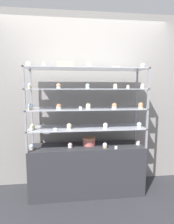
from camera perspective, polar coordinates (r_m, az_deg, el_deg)
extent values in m
plane|color=#2D2D33|center=(2.78, 0.00, -24.58)|extent=(20.00, 20.00, 0.00)
cube|color=gray|center=(2.71, -0.84, 3.73)|extent=(8.00, 0.05, 2.60)
cube|color=#333338|center=(2.62, 0.00, -18.14)|extent=(1.57, 0.41, 0.69)
cube|color=#99999E|center=(2.67, -17.36, -7.03)|extent=(0.02, 0.02, 0.26)
cube|color=#99999E|center=(2.82, 15.46, -6.19)|extent=(0.02, 0.02, 0.26)
cube|color=#99999E|center=(2.30, -19.19, -9.41)|extent=(0.02, 0.02, 0.26)
cube|color=#99999E|center=(2.48, 18.82, -8.22)|extent=(0.02, 0.02, 0.26)
cube|color=#B7BCC6|center=(2.42, 0.00, -5.11)|extent=(1.57, 0.41, 0.01)
cube|color=#99999E|center=(2.62, -17.59, -1.42)|extent=(0.02, 0.02, 0.26)
cube|color=#99999E|center=(2.77, 15.65, -0.87)|extent=(0.02, 0.02, 0.26)
cube|color=#99999E|center=(2.24, -19.48, -2.94)|extent=(0.02, 0.02, 0.26)
cube|color=#99999E|center=(2.42, 19.09, -2.19)|extent=(0.02, 0.02, 0.26)
cube|color=#B7BCC6|center=(2.37, 0.00, 1.12)|extent=(1.57, 0.41, 0.01)
cube|color=#99999E|center=(2.59, -17.82, 4.36)|extent=(0.02, 0.02, 0.26)
cube|color=#99999E|center=(2.74, 15.84, 4.59)|extent=(0.02, 0.02, 0.26)
cube|color=#99999E|center=(2.21, -19.77, 3.81)|extent=(0.02, 0.02, 0.26)
cube|color=#99999E|center=(2.39, 19.36, 4.07)|extent=(0.02, 0.02, 0.26)
cube|color=#B7BCC6|center=(2.36, 0.00, 7.51)|extent=(1.57, 0.41, 0.01)
cube|color=#99999E|center=(2.59, -18.06, 10.20)|extent=(0.02, 0.02, 0.26)
cube|color=#99999E|center=(2.75, 16.04, 10.10)|extent=(0.02, 0.02, 0.26)
cube|color=#99999E|center=(2.21, -20.08, 10.64)|extent=(0.02, 0.02, 0.26)
cube|color=#99999E|center=(2.39, 19.63, 10.39)|extent=(0.02, 0.02, 0.26)
cube|color=#B7BCC6|center=(2.37, 0.00, 13.90)|extent=(1.57, 0.41, 0.01)
cylinder|color=#C66660|center=(2.50, 0.65, -9.73)|extent=(0.17, 0.17, 0.09)
cylinder|color=#E5996B|center=(2.48, 0.65, -8.56)|extent=(0.18, 0.18, 0.02)
cube|color=#DBBC84|center=(2.35, -7.13, 14.82)|extent=(0.20, 0.17, 0.06)
cube|color=#F4EAB2|center=(2.36, -7.14, 15.70)|extent=(0.20, 0.18, 0.01)
cylinder|color=#CCB28C|center=(2.45, -17.61, -11.29)|extent=(0.06, 0.06, 0.02)
sphere|color=silver|center=(2.44, -17.64, -10.67)|extent=(0.06, 0.06, 0.06)
cylinder|color=white|center=(2.42, -5.51, -11.21)|extent=(0.06, 0.06, 0.02)
sphere|color=silver|center=(2.41, -5.52, -10.57)|extent=(0.06, 0.06, 0.06)
cylinder|color=#CCB28C|center=(2.41, 5.88, -11.26)|extent=(0.06, 0.06, 0.02)
sphere|color=white|center=(2.40, 5.89, -10.62)|extent=(0.06, 0.06, 0.06)
cylinder|color=white|center=(2.62, 16.29, -9.97)|extent=(0.06, 0.06, 0.02)
sphere|color=silver|center=(2.62, 16.32, -9.39)|extent=(0.06, 0.06, 0.06)
cube|color=white|center=(2.37, 9.43, -11.38)|extent=(0.04, 0.00, 0.04)
cylinder|color=white|center=(2.38, -17.32, -5.23)|extent=(0.06, 0.06, 0.02)
sphere|color=#F4EAB2|center=(2.37, -17.35, -4.53)|extent=(0.06, 0.06, 0.06)
cylinder|color=beige|center=(2.33, -5.83, -5.17)|extent=(0.06, 0.06, 0.02)
sphere|color=#F4EAB2|center=(2.32, -5.84, -4.46)|extent=(0.06, 0.06, 0.06)
cylinder|color=beige|center=(2.37, 6.02, -4.95)|extent=(0.06, 0.06, 0.02)
sphere|color=silver|center=(2.36, 6.03, -4.25)|extent=(0.06, 0.06, 0.06)
cylinder|color=white|center=(2.51, 16.66, -4.55)|extent=(0.06, 0.06, 0.02)
sphere|color=silver|center=(2.50, 16.68, -3.89)|extent=(0.06, 0.06, 0.06)
cube|color=white|center=(2.22, -10.42, -5.63)|extent=(0.04, 0.00, 0.04)
cylinder|color=#CCB28C|center=(2.31, -17.89, 1.05)|extent=(0.06, 0.06, 0.03)
sphere|color=silver|center=(2.30, -17.92, 1.82)|extent=(0.07, 0.07, 0.07)
cylinder|color=white|center=(2.32, -9.15, 1.35)|extent=(0.06, 0.06, 0.03)
sphere|color=#E5996B|center=(2.32, -9.17, 2.12)|extent=(0.07, 0.07, 0.07)
cylinder|color=beige|center=(2.33, 0.41, 1.47)|extent=(0.06, 0.06, 0.03)
sphere|color=#F4EAB2|center=(2.33, 0.41, 2.23)|extent=(0.07, 0.07, 0.07)
cylinder|color=beige|center=(2.39, 8.88, 1.53)|extent=(0.06, 0.06, 0.03)
sphere|color=#E5996B|center=(2.39, 8.89, 2.28)|extent=(0.07, 0.07, 0.07)
cylinder|color=#CCB28C|center=(2.49, 17.09, 1.54)|extent=(0.06, 0.06, 0.03)
sphere|color=#E5996B|center=(2.49, 17.12, 2.25)|extent=(0.07, 0.07, 0.07)
cube|color=white|center=(2.18, -2.20, 1.28)|extent=(0.04, 0.00, 0.04)
cylinder|color=#CCB28C|center=(2.31, -18.15, 7.60)|extent=(0.05, 0.05, 0.02)
sphere|color=white|center=(2.31, -18.18, 8.26)|extent=(0.05, 0.05, 0.05)
cylinder|color=white|center=(2.24, -9.27, 7.88)|extent=(0.05, 0.05, 0.02)
sphere|color=#E5996B|center=(2.24, -9.28, 8.56)|extent=(0.05, 0.05, 0.05)
cylinder|color=white|center=(2.30, 0.25, 7.97)|extent=(0.05, 0.05, 0.02)
sphere|color=silver|center=(2.30, 0.25, 8.63)|extent=(0.05, 0.05, 0.05)
cylinder|color=white|center=(2.36, 9.22, 7.86)|extent=(0.05, 0.05, 0.02)
sphere|color=#F4EAB2|center=(2.36, 9.24, 8.50)|extent=(0.05, 0.05, 0.05)
cylinder|color=white|center=(2.44, 17.62, 7.59)|extent=(0.05, 0.05, 0.02)
sphere|color=silver|center=(2.44, 17.65, 8.21)|extent=(0.05, 0.05, 0.05)
cube|color=white|center=(2.29, 13.21, 8.02)|extent=(0.04, 0.00, 0.04)
cylinder|color=beige|center=(2.35, -18.68, 14.02)|extent=(0.05, 0.05, 0.02)
sphere|color=#F4EAB2|center=(2.35, -18.70, 14.70)|extent=(0.06, 0.06, 0.06)
cylinder|color=white|center=(2.31, 0.58, 14.54)|extent=(0.05, 0.05, 0.02)
sphere|color=#F4EAB2|center=(2.31, 0.59, 15.23)|extent=(0.06, 0.06, 0.06)
cylinder|color=#CCB28C|center=(2.48, 17.70, 13.70)|extent=(0.05, 0.05, 0.02)
sphere|color=silver|center=(2.48, 17.73, 14.34)|extent=(0.06, 0.06, 0.06)
cube|color=white|center=(2.19, -13.98, 14.95)|extent=(0.04, 0.00, 0.04)
torus|color=#EFE5CC|center=(2.51, 9.32, 13.97)|extent=(0.14, 0.14, 0.03)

